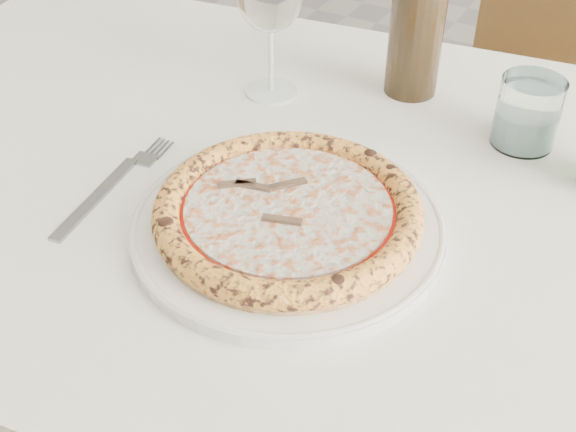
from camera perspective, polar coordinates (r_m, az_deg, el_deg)
name	(u,v)px	position (r m, az deg, el deg)	size (l,w,h in m)	color
dining_table	(329,245)	(0.87, 3.22, -2.27)	(1.45, 0.97, 0.76)	brown
chair_far	(534,73)	(1.60, 18.86, 10.66)	(0.59, 0.59, 0.93)	brown
plate	(288,224)	(0.74, 0.00, -0.68)	(0.32, 0.32, 0.02)	white
pizza	(288,211)	(0.73, 0.00, 0.38)	(0.27, 0.27, 0.03)	tan
fork	(111,186)	(0.83, -13.79, 2.35)	(0.04, 0.22, 0.00)	gray
tumbler	(527,117)	(0.91, 18.35, 7.45)	(0.07, 0.07, 0.08)	white
wine_bottle	(420,4)	(0.95, 10.36, 16.17)	(0.07, 0.07, 0.29)	black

